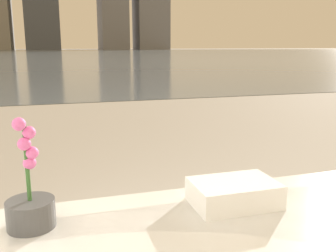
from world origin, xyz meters
TOP-DOWN VIEW (x-y plane):
  - potted_orchid at (-0.68, 0.90)m, footprint 0.14×0.14m
  - towel_stack at (-0.05, 0.87)m, footprint 0.28×0.19m
  - harbor_water at (0.00, 62.00)m, footprint 180.00×110.00m

SIDE VIEW (x-z plane):
  - harbor_water at x=0.00m, z-range 0.00..0.01m
  - towel_stack at x=-0.05m, z-range 0.54..0.62m
  - potted_orchid at x=-0.68m, z-range 0.45..0.78m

